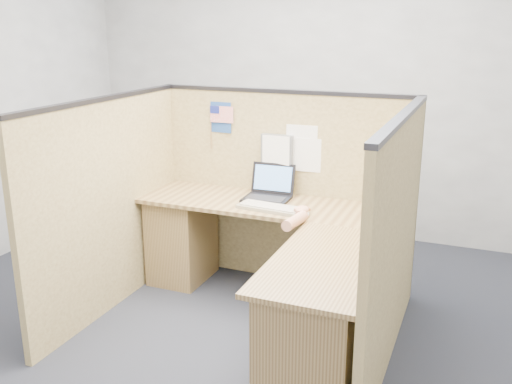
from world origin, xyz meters
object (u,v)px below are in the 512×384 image
at_px(l_desk, 274,269).
at_px(keyboard, 271,208).
at_px(laptop, 270,190).
at_px(mouse, 302,213).

relative_size(l_desk, keyboard, 3.87).
xyz_separation_m(laptop, keyboard, (0.12, -0.28, -0.04)).
bearing_deg(mouse, l_desk, -125.50).
relative_size(l_desk, mouse, 17.66).
bearing_deg(mouse, keyboard, 168.71).
height_order(l_desk, mouse, mouse).
bearing_deg(laptop, l_desk, -67.90).
xyz_separation_m(keyboard, mouse, (0.25, -0.05, 0.01)).
bearing_deg(laptop, keyboard, -68.78).
relative_size(laptop, keyboard, 0.69).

